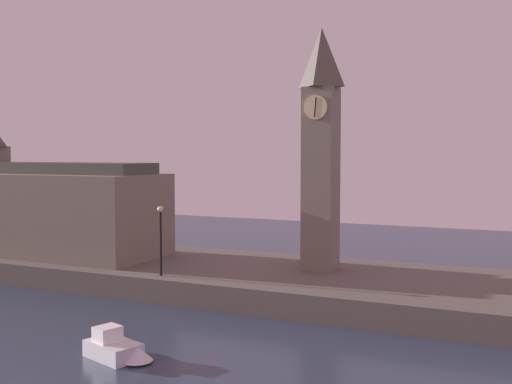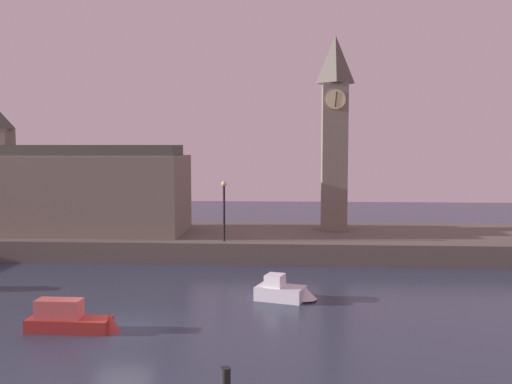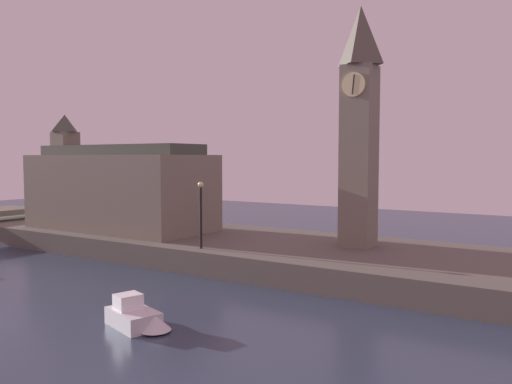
# 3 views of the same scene
# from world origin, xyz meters

# --- Properties ---
(far_embankment) EXTENTS (70.00, 12.00, 1.50)m
(far_embankment) POSITION_xyz_m (0.00, 20.00, 0.75)
(far_embankment) COLOR #5B544C
(far_embankment) RESTS_ON ground
(clock_tower) EXTENTS (2.17, 2.22, 15.26)m
(clock_tower) POSITION_xyz_m (10.91, 21.15, 9.42)
(clock_tower) COLOR slate
(clock_tower) RESTS_ON far_embankment
(parliament_hall) EXTENTS (15.34, 6.93, 9.46)m
(parliament_hall) POSITION_xyz_m (-8.63, 18.78, 4.78)
(parliament_hall) COLOR slate
(parliament_hall) RESTS_ON far_embankment
(streetlamp) EXTENTS (0.36, 0.36, 4.22)m
(streetlamp) POSITION_xyz_m (2.83, 15.14, 4.11)
(streetlamp) COLOR black
(streetlamp) RESTS_ON far_embankment
(boat_ferry_white) EXTENTS (3.52, 2.17, 1.37)m
(boat_ferry_white) POSITION_xyz_m (7.25, 5.31, 0.47)
(boat_ferry_white) COLOR silver
(boat_ferry_white) RESTS_ON ground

